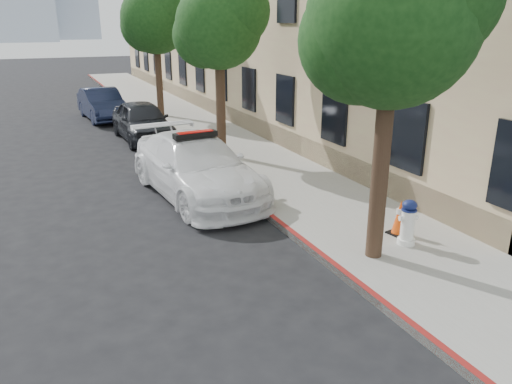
{
  "coord_description": "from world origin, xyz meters",
  "views": [
    {
      "loc": [
        -2.5,
        -8.73,
        4.24
      ],
      "look_at": [
        1.38,
        -0.09,
        1.0
      ],
      "focal_mm": 35.0,
      "sensor_mm": 36.0,
      "label": 1
    }
  ],
  "objects_px": {
    "parked_car_mid": "(142,121)",
    "traffic_cone": "(400,217)",
    "parked_car_far": "(102,104)",
    "fire_hydrant": "(408,223)",
    "police_car": "(196,167)"
  },
  "relations": [
    {
      "from": "parked_car_mid",
      "to": "fire_hydrant",
      "type": "relative_size",
      "value": 4.72
    },
    {
      "from": "police_car",
      "to": "parked_car_far",
      "type": "relative_size",
      "value": 1.28
    },
    {
      "from": "police_car",
      "to": "fire_hydrant",
      "type": "distance_m",
      "value": 5.52
    },
    {
      "from": "parked_car_mid",
      "to": "fire_hydrant",
      "type": "distance_m",
      "value": 12.03
    },
    {
      "from": "fire_hydrant",
      "to": "traffic_cone",
      "type": "xyz_separation_m",
      "value": [
        0.18,
        0.44,
        -0.08
      ]
    },
    {
      "from": "police_car",
      "to": "parked_car_far",
      "type": "xyz_separation_m",
      "value": [
        -0.68,
        11.84,
        -0.07
      ]
    },
    {
      "from": "police_car",
      "to": "fire_hydrant",
      "type": "bearing_deg",
      "value": -66.21
    },
    {
      "from": "parked_car_far",
      "to": "police_car",
      "type": "bearing_deg",
      "value": -91.39
    },
    {
      "from": "parked_car_far",
      "to": "parked_car_mid",
      "type": "bearing_deg",
      "value": -85.65
    },
    {
      "from": "fire_hydrant",
      "to": "traffic_cone",
      "type": "height_order",
      "value": "fire_hydrant"
    },
    {
      "from": "police_car",
      "to": "traffic_cone",
      "type": "height_order",
      "value": "police_car"
    },
    {
      "from": "parked_car_mid",
      "to": "traffic_cone",
      "type": "distance_m",
      "value": 11.64
    },
    {
      "from": "parked_car_far",
      "to": "traffic_cone",
      "type": "relative_size",
      "value": 5.86
    },
    {
      "from": "parked_car_mid",
      "to": "traffic_cone",
      "type": "height_order",
      "value": "parked_car_mid"
    },
    {
      "from": "parked_car_mid",
      "to": "parked_car_far",
      "type": "bearing_deg",
      "value": 96.99
    }
  ]
}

